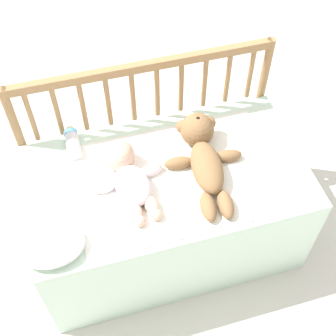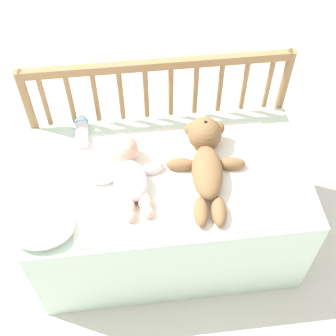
{
  "view_description": "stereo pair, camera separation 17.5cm",
  "coord_description": "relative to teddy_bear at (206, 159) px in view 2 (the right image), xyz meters",
  "views": [
    {
      "loc": [
        -0.29,
        -1.04,
        1.94
      ],
      "look_at": [
        0.0,
        -0.01,
        0.56
      ],
      "focal_mm": 50.0,
      "sensor_mm": 36.0,
      "label": 1
    },
    {
      "loc": [
        -0.12,
        -1.08,
        1.94
      ],
      "look_at": [
        0.0,
        -0.01,
        0.56
      ],
      "focal_mm": 50.0,
      "sensor_mm": 36.0,
      "label": 2
    }
  ],
  "objects": [
    {
      "name": "crib_rail",
      "position": [
        -0.15,
        0.31,
        0.01
      ],
      "size": [
        1.09,
        0.04,
        0.79
      ],
      "color": "#997047",
      "rests_on": "ground_plane"
    },
    {
      "name": "crib_mattress",
      "position": [
        -0.15,
        -0.02,
        -0.3
      ],
      "size": [
        1.09,
        0.61,
        0.5
      ],
      "color": "silver",
      "rests_on": "ground_plane"
    },
    {
      "name": "small_pillow",
      "position": [
        -0.61,
        -0.23,
        -0.02
      ],
      "size": [
        0.22,
        0.17,
        0.06
      ],
      "color": "white",
      "rests_on": "crib_mattress"
    },
    {
      "name": "baby",
      "position": [
        -0.3,
        -0.02,
        -0.01
      ],
      "size": [
        0.28,
        0.37,
        0.12
      ],
      "color": "white",
      "rests_on": "crib_mattress"
    },
    {
      "name": "blanket",
      "position": [
        -0.12,
        -0.05,
        -0.05
      ],
      "size": [
        0.78,
        0.52,
        0.01
      ],
      "color": "white",
      "rests_on": "crib_mattress"
    },
    {
      "name": "teddy_bear",
      "position": [
        0.0,
        0.0,
        0.0
      ],
      "size": [
        0.31,
        0.47,
        0.14
      ],
      "color": "olive",
      "rests_on": "crib_mattress"
    },
    {
      "name": "ground_plane",
      "position": [
        -0.15,
        -0.02,
        -0.55
      ],
      "size": [
        12.0,
        12.0,
        0.0
      ],
      "primitive_type": "plane",
      "color": "silver"
    },
    {
      "name": "baby_bottle",
      "position": [
        -0.48,
        0.22,
        -0.03
      ],
      "size": [
        0.06,
        0.16,
        0.06
      ],
      "color": "white",
      "rests_on": "crib_mattress"
    }
  ]
}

